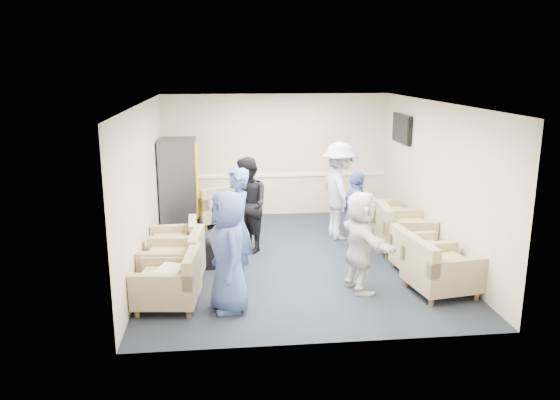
{
  "coord_description": "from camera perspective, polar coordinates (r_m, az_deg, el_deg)",
  "views": [
    {
      "loc": [
        -1.2,
        -8.96,
        3.31
      ],
      "look_at": [
        -0.22,
        0.2,
        1.02
      ],
      "focal_mm": 35.0,
      "sensor_mm": 36.0,
      "label": 1
    }
  ],
  "objects": [
    {
      "name": "person_front_left",
      "position": [
        7.45,
        -5.42,
        -5.41
      ],
      "size": [
        0.72,
        0.93,
        1.7
      ],
      "primitive_type": "imported",
      "rotation": [
        0.0,
        0.0,
        -1.34
      ],
      "color": "#3D5292",
      "rests_on": "floor"
    },
    {
      "name": "armchair_right_near",
      "position": [
        8.43,
        16.19,
        -7.1
      ],
      "size": [
        1.03,
        1.03,
        0.72
      ],
      "rotation": [
        0.0,
        0.0,
        1.73
      ],
      "color": "#93815E",
      "rests_on": "floor"
    },
    {
      "name": "armchair_left_far",
      "position": [
        9.47,
        -10.72,
        -4.7
      ],
      "size": [
        0.85,
        0.85,
        0.64
      ],
      "rotation": [
        0.0,
        0.0,
        -1.52
      ],
      "color": "#93815E",
      "rests_on": "floor"
    },
    {
      "name": "ceiling",
      "position": [
        9.06,
        1.54,
        10.09
      ],
      "size": [
        6.0,
        6.0,
        0.0
      ],
      "primitive_type": "plane",
      "rotation": [
        3.14,
        0.0,
        0.0
      ],
      "color": "white",
      "rests_on": "back_wall"
    },
    {
      "name": "person_mid_left",
      "position": [
        8.36,
        -4.48,
        -2.8
      ],
      "size": [
        0.54,
        0.72,
        1.81
      ],
      "primitive_type": "imported",
      "rotation": [
        0.0,
        0.0,
        -1.4
      ],
      "color": "#3D5292",
      "rests_on": "floor"
    },
    {
      "name": "armchair_right_far",
      "position": [
        10.85,
        10.67,
        -2.02
      ],
      "size": [
        0.96,
        0.96,
        0.74
      ],
      "rotation": [
        0.0,
        0.0,
        1.61
      ],
      "color": "#93815E",
      "rests_on": "floor"
    },
    {
      "name": "armchair_corner",
      "position": [
        11.66,
        -6.75,
        -0.77
      ],
      "size": [
        1.22,
        1.22,
        0.73
      ],
      "rotation": [
        0.0,
        0.0,
        3.57
      ],
      "color": "#93815E",
      "rests_on": "floor"
    },
    {
      "name": "vending_machine",
      "position": [
        11.39,
        -10.48,
        1.65
      ],
      "size": [
        0.75,
        0.88,
        1.86
      ],
      "color": "#4B4B52",
      "rests_on": "floor"
    },
    {
      "name": "armchair_right_midnear",
      "position": [
        9.17,
        14.26,
        -5.54
      ],
      "size": [
        0.88,
        0.88,
        0.64
      ],
      "rotation": [
        0.0,
        0.0,
        1.68
      ],
      "color": "#93815E",
      "rests_on": "floor"
    },
    {
      "name": "pillow",
      "position": [
        7.77,
        -11.42,
        -7.41
      ],
      "size": [
        0.44,
        0.51,
        0.12
      ],
      "primitive_type": "cube",
      "rotation": [
        0.0,
        0.0,
        -1.88
      ],
      "color": "white",
      "rests_on": "armchair_left_near"
    },
    {
      "name": "armchair_left_mid",
      "position": [
        8.55,
        -10.74,
        -6.48
      ],
      "size": [
        0.98,
        0.98,
        0.72
      ],
      "rotation": [
        0.0,
        0.0,
        -1.67
      ],
      "color": "#93815E",
      "rests_on": "floor"
    },
    {
      "name": "tv",
      "position": [
        11.43,
        12.59,
        7.27
      ],
      "size": [
        0.1,
        1.0,
        0.58
      ],
      "color": "black",
      "rests_on": "right_wall"
    },
    {
      "name": "left_wall",
      "position": [
        9.26,
        -14.04,
        1.32
      ],
      "size": [
        0.02,
        6.0,
        2.7
      ],
      "primitive_type": "cube",
      "color": "beige",
      "rests_on": "floor"
    },
    {
      "name": "floor",
      "position": [
        9.63,
        1.43,
        -6.16
      ],
      "size": [
        6.0,
        6.0,
        0.0
      ],
      "primitive_type": "plane",
      "color": "black",
      "rests_on": "ground"
    },
    {
      "name": "backpack",
      "position": [
        9.19,
        -7.44,
        -5.46
      ],
      "size": [
        0.32,
        0.24,
        0.53
      ],
      "rotation": [
        0.0,
        0.0,
        0.07
      ],
      "color": "black",
      "rests_on": "floor"
    },
    {
      "name": "back_wall",
      "position": [
        12.18,
        -0.38,
        4.69
      ],
      "size": [
        5.0,
        0.02,
        2.7
      ],
      "primitive_type": "cube",
      "color": "beige",
      "rests_on": "floor"
    },
    {
      "name": "person_mid_right",
      "position": [
        9.46,
        7.93,
        -1.66
      ],
      "size": [
        0.51,
        0.97,
        1.57
      ],
      "primitive_type": "imported",
      "rotation": [
        0.0,
        0.0,
        1.72
      ],
      "color": "#3D5292",
      "rests_on": "floor"
    },
    {
      "name": "armchair_left_near",
      "position": [
        7.83,
        -11.29,
        -8.61
      ],
      "size": [
        0.94,
        0.94,
        0.68
      ],
      "rotation": [
        0.0,
        0.0,
        -1.68
      ],
      "color": "#93815E",
      "rests_on": "floor"
    },
    {
      "name": "person_back_left",
      "position": [
        9.8,
        -3.42,
        -0.54
      ],
      "size": [
        0.94,
        1.03,
        1.72
      ],
      "primitive_type": "imported",
      "rotation": [
        0.0,
        0.0,
        -1.14
      ],
      "color": "black",
      "rests_on": "floor"
    },
    {
      "name": "chair_rail",
      "position": [
        12.24,
        -0.37,
        2.59
      ],
      "size": [
        4.98,
        0.04,
        0.06
      ],
      "primitive_type": "cube",
      "color": "white",
      "rests_on": "back_wall"
    },
    {
      "name": "person_back_right",
      "position": [
        10.56,
        6.24,
        0.93
      ],
      "size": [
        0.9,
        1.32,
        1.89
      ],
      "primitive_type": "imported",
      "rotation": [
        0.0,
        0.0,
        1.74
      ],
      "color": "silver",
      "rests_on": "floor"
    },
    {
      "name": "front_wall",
      "position": [
        6.39,
        5.03,
        -3.97
      ],
      "size": [
        5.0,
        0.02,
        2.7
      ],
      "primitive_type": "cube",
      "color": "beige",
      "rests_on": "floor"
    },
    {
      "name": "right_wall",
      "position": [
        9.89,
        16.01,
        1.98
      ],
      "size": [
        0.02,
        6.0,
        2.7
      ],
      "primitive_type": "cube",
      "color": "beige",
      "rests_on": "floor"
    },
    {
      "name": "armchair_right_midfar",
      "position": [
        10.11,
        12.52,
        -3.28
      ],
      "size": [
        1.01,
        1.01,
        0.75
      ],
      "rotation": [
        0.0,
        0.0,
        1.49
      ],
      "color": "#93815E",
      "rests_on": "floor"
    },
    {
      "name": "person_front_right",
      "position": [
        8.17,
        8.38,
        -4.32
      ],
      "size": [
        0.74,
        1.49,
        1.53
      ],
      "primitive_type": "imported",
      "rotation": [
        0.0,
        0.0,
        1.78
      ],
      "color": "silver",
      "rests_on": "floor"
    }
  ]
}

